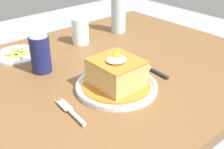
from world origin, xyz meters
TOP-DOWN VIEW (x-y plane):
  - dining_table at (0.00, 0.00)m, footprint 1.11×0.87m
  - main_plate at (-0.07, -0.12)m, footprint 0.24×0.24m
  - sandwich_meal at (-0.07, -0.13)m, footprint 0.21×0.21m
  - fork at (-0.25, -0.15)m, footprint 0.03×0.14m
  - knife at (0.09, -0.13)m, footprint 0.03×0.17m
  - soda_can at (-0.18, 0.12)m, footprint 0.07×0.07m
  - beer_bottle_clear at (0.27, 0.24)m, footprint 0.06×0.06m
  - drinking_glass at (0.06, 0.24)m, footprint 0.07×0.07m
  - side_plate_fries at (-0.19, 0.29)m, footprint 0.17×0.17m

SIDE VIEW (x-z plane):
  - dining_table at x=0.00m, z-range 0.25..0.97m
  - side_plate_fries at x=-0.19m, z-range 0.72..0.74m
  - fork at x=-0.25m, z-range 0.72..0.73m
  - knife at x=0.09m, z-range 0.72..0.73m
  - main_plate at x=-0.07m, z-range 0.72..0.74m
  - drinking_glass at x=0.06m, z-range 0.71..0.82m
  - sandwich_meal at x=-0.07m, z-range 0.72..0.83m
  - soda_can at x=-0.18m, z-range 0.72..0.85m
  - beer_bottle_clear at x=0.27m, z-range 0.69..0.95m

